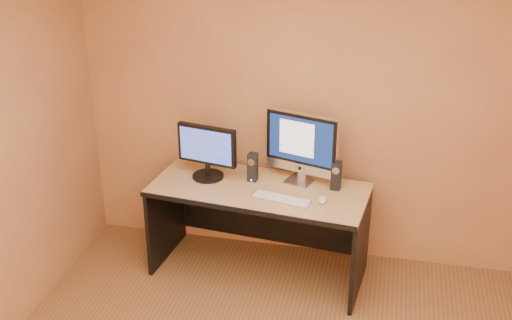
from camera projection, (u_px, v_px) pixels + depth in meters
The scene contains 10 objects.
walls at pixel (275, 240), 3.36m from camera, with size 4.00×4.00×2.60m, color #AC7945, non-canonical shape.
desk at pixel (259, 231), 5.20m from camera, with size 1.69×0.74×0.78m, color tan, non-canonical shape.
imac at pixel (300, 149), 5.01m from camera, with size 0.60×0.22×0.58m, color silver, non-canonical shape.
second_monitor at pixel (207, 152), 5.12m from camera, with size 0.51×0.25×0.44m, color black, non-canonical shape.
speaker_left at pixel (253, 167), 5.12m from camera, with size 0.07×0.08×0.23m, color black, non-canonical shape.
speaker_right at pixel (336, 176), 4.97m from camera, with size 0.07×0.08×0.23m, color black, non-canonical shape.
keyboard at pixel (281, 199), 4.85m from camera, with size 0.46×0.12×0.02m, color silver.
mouse at pixel (322, 200), 4.82m from camera, with size 0.06×0.11×0.04m, color silver.
cable_a at pixel (302, 175), 5.25m from camera, with size 0.01×0.01×0.23m, color black.
cable_b at pixel (298, 172), 5.28m from camera, with size 0.01×0.01×0.19m, color black.
Camera 1 is at (0.52, -2.84, 3.08)m, focal length 45.00 mm.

